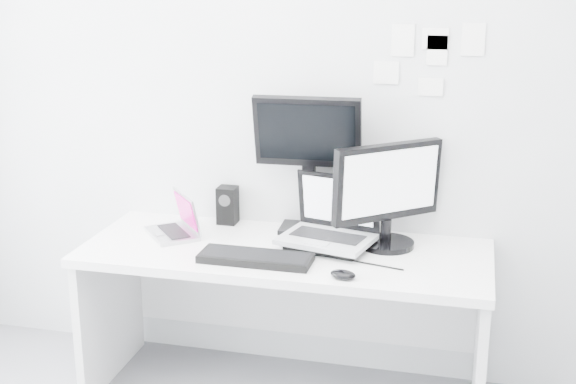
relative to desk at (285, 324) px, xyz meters
name	(u,v)px	position (x,y,z in m)	size (l,w,h in m)	color
back_wall	(303,97)	(0.00, 0.35, 0.99)	(3.60, 3.60, 0.00)	silver
desk	(285,324)	(0.00, 0.00, 0.00)	(1.80, 0.70, 0.73)	white
macbook	(171,214)	(-0.55, 0.05, 0.47)	(0.27, 0.20, 0.20)	#A9A9AD
speaker	(228,205)	(-0.36, 0.29, 0.46)	(0.09, 0.09, 0.18)	black
dell_laptop	(327,214)	(0.18, 0.05, 0.53)	(0.39, 0.30, 0.33)	#B4B7BC
rear_monitor	(308,162)	(0.04, 0.26, 0.70)	(0.49, 0.18, 0.67)	black
samsung_monitor	(389,194)	(0.43, 0.14, 0.61)	(0.53, 0.24, 0.49)	black
keyboard	(256,258)	(-0.08, -0.18, 0.38)	(0.48, 0.17, 0.03)	black
mouse	(343,274)	(0.31, -0.27, 0.38)	(0.11, 0.07, 0.03)	black
wall_note_0	(403,40)	(0.45, 0.34, 1.26)	(0.10, 0.00, 0.14)	white
wall_note_1	(437,50)	(0.60, 0.34, 1.22)	(0.09, 0.00, 0.13)	white
wall_note_2	(473,39)	(0.75, 0.34, 1.26)	(0.10, 0.00, 0.14)	white
wall_note_3	(431,87)	(0.58, 0.34, 1.05)	(0.11, 0.00, 0.08)	white
wall_note_4	(386,73)	(0.38, 0.34, 1.11)	(0.11, 0.00, 0.10)	white
wall_note_5	(435,39)	(0.59, 0.34, 1.26)	(0.11, 0.00, 0.09)	white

